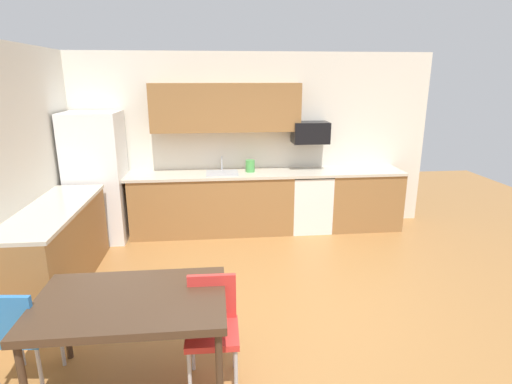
% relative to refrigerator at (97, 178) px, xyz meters
% --- Properties ---
extents(ground_plane, '(12.00, 12.00, 0.00)m').
position_rel_refrigerator_xyz_m(ground_plane, '(2.18, -2.22, -0.93)').
color(ground_plane, '#9E6B38').
extents(wall_back, '(5.80, 0.10, 2.70)m').
position_rel_refrigerator_xyz_m(wall_back, '(2.18, 0.43, 0.42)').
color(wall_back, silver).
rests_on(wall_back, ground).
extents(cabinet_run_back, '(2.43, 0.60, 0.90)m').
position_rel_refrigerator_xyz_m(cabinet_run_back, '(1.64, 0.08, -0.48)').
color(cabinet_run_back, olive).
rests_on(cabinet_run_back, ground).
extents(cabinet_run_back_right, '(1.12, 0.60, 0.90)m').
position_rel_refrigerator_xyz_m(cabinet_run_back_right, '(4.02, 0.08, -0.48)').
color(cabinet_run_back_right, olive).
rests_on(cabinet_run_back_right, ground).
extents(cabinet_run_left, '(0.60, 2.00, 0.90)m').
position_rel_refrigerator_xyz_m(cabinet_run_left, '(-0.12, -1.42, -0.48)').
color(cabinet_run_left, olive).
rests_on(cabinet_run_left, ground).
extents(countertop_back, '(4.80, 0.64, 0.04)m').
position_rel_refrigerator_xyz_m(countertop_back, '(2.18, 0.08, -0.01)').
color(countertop_back, beige).
rests_on(countertop_back, cabinet_run_back).
extents(countertop_left, '(0.64, 2.00, 0.04)m').
position_rel_refrigerator_xyz_m(countertop_left, '(-0.12, -1.42, -0.01)').
color(countertop_left, beige).
rests_on(countertop_left, cabinet_run_left).
extents(upper_cabinets_back, '(2.20, 0.34, 0.70)m').
position_rel_refrigerator_xyz_m(upper_cabinets_back, '(1.88, 0.21, 0.97)').
color(upper_cabinets_back, olive).
extents(refrigerator, '(0.76, 0.70, 1.87)m').
position_rel_refrigerator_xyz_m(refrigerator, '(0.00, 0.00, 0.00)').
color(refrigerator, white).
rests_on(refrigerator, ground).
extents(oven_range, '(0.60, 0.60, 0.91)m').
position_rel_refrigerator_xyz_m(oven_range, '(3.16, 0.08, -0.48)').
color(oven_range, white).
rests_on(oven_range, ground).
extents(microwave, '(0.54, 0.36, 0.32)m').
position_rel_refrigerator_xyz_m(microwave, '(3.16, 0.18, 0.58)').
color(microwave, black).
extents(sink_basin, '(0.48, 0.40, 0.14)m').
position_rel_refrigerator_xyz_m(sink_basin, '(1.80, 0.08, -0.05)').
color(sink_basin, '#A5A8AD').
rests_on(sink_basin, countertop_back).
extents(sink_faucet, '(0.02, 0.02, 0.24)m').
position_rel_refrigerator_xyz_m(sink_faucet, '(1.80, 0.26, 0.11)').
color(sink_faucet, '#B2B5BA').
rests_on(sink_faucet, countertop_back).
extents(dining_table, '(1.40, 0.90, 0.76)m').
position_rel_refrigerator_xyz_m(dining_table, '(1.05, -3.15, -0.23)').
color(dining_table, '#422D1E').
rests_on(dining_table, ground).
extents(chair_near_table, '(0.41, 0.41, 0.85)m').
position_rel_refrigerator_xyz_m(chair_near_table, '(1.64, -3.13, -0.43)').
color(chair_near_table, red).
rests_on(chair_near_table, ground).
extents(chair_far_side, '(0.44, 0.44, 0.85)m').
position_rel_refrigerator_xyz_m(chair_far_side, '(0.20, -3.08, -0.43)').
color(chair_far_side, '#2D72B7').
rests_on(chair_far_side, ground).
extents(kettle, '(0.14, 0.14, 0.20)m').
position_rel_refrigerator_xyz_m(kettle, '(2.23, 0.13, 0.09)').
color(kettle, '#4CA54C').
rests_on(kettle, countertop_back).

